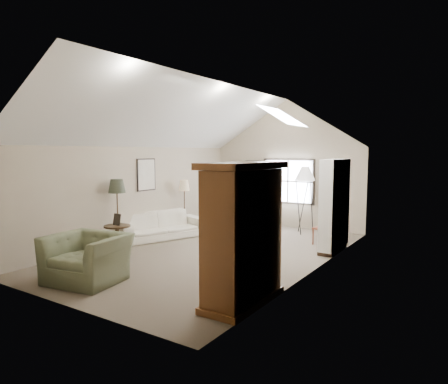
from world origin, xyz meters
The scene contains 18 objects.
room_shell centered at (0.00, 0.00, 3.21)m, with size 5.01×8.01×4.00m.
window centered at (0.10, 3.96, 1.45)m, with size 1.72×0.08×1.42m, color black.
skylight centered at (1.30, 0.90, 3.22)m, with size 0.80×1.20×0.52m, color white, non-canonical shape.
wall_art centered at (-1.88, 1.94, 1.73)m, with size 1.97×3.71×0.88m.
armoire centered at (2.18, -2.40, 1.10)m, with size 0.60×1.50×2.20m, color brown.
tv_alcove centered at (2.34, 1.60, 1.15)m, with size 0.32×1.30×2.10m, color white.
media_console centered at (2.32, 1.60, 0.30)m, with size 0.34×1.18×0.60m, color #382316.
tv_panel centered at (2.32, 1.60, 0.92)m, with size 0.05×0.90×0.55m, color black.
sofa centered at (-2.10, 0.41, 0.36)m, with size 2.50×0.98×0.73m, color beige.
armchair_near centered at (-0.75, -3.04, 0.43)m, with size 1.32×1.16×0.86m, color #5F6345.
armchair_far centered at (-1.36, 3.70, 0.43)m, with size 0.91×0.94×0.85m, color #5C6546.
coffee_table centered at (0.30, 1.36, 0.20)m, with size 0.78×0.43×0.40m, color #372016.
bowl centered at (0.30, 1.36, 0.42)m, with size 0.19×0.19×0.05m, color #372516.
side_table centered at (-2.00, -1.19, 0.31)m, with size 0.63×0.63×0.63m, color #3B2B18.
side_chair centered at (1.89, 2.13, 0.52)m, with size 0.40×0.40×1.04m, color maroon.
tripod_lamp centered at (0.95, 3.21, 0.99)m, with size 0.58×0.58×1.99m, color silver, non-canonical shape.
dark_lamp centered at (-2.20, -0.99, 0.87)m, with size 0.42×0.42×1.74m, color #262A1D, non-canonical shape.
tan_lamp centered at (-2.20, 1.61, 0.78)m, with size 0.31×0.31×1.57m, color tan, non-canonical shape.
Camera 1 is at (5.25, -7.65, 2.36)m, focal length 32.00 mm.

